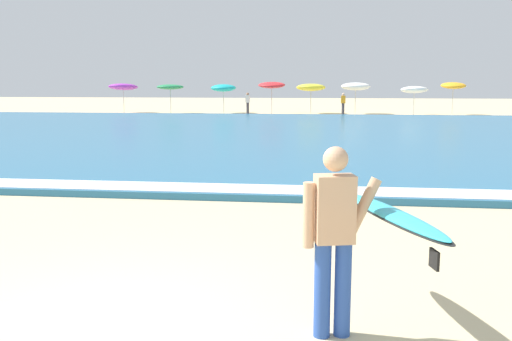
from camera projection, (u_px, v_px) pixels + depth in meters
name	position (u px, v px, depth m)	size (l,w,h in m)	color
ground_plane	(109.00, 331.00, 5.00)	(160.00, 160.00, 0.00)	beige
sea	(279.00, 133.00, 24.23)	(120.00, 28.00, 0.14)	teal
surf_foam	(227.00, 188.00, 11.09)	(120.00, 0.97, 0.01)	white
surfer_with_board	(359.00, 225.00, 4.79)	(1.17, 2.45, 1.73)	#284CA3
beach_umbrella_0	(123.00, 87.00, 41.68)	(2.22, 2.25, 2.32)	beige
beach_umbrella_1	(170.00, 87.00, 41.11)	(2.03, 2.03, 2.19)	beige
beach_umbrella_2	(223.00, 88.00, 41.52)	(1.92, 1.93, 2.22)	beige
beach_umbrella_3	(272.00, 85.00, 39.81)	(1.97, 2.01, 2.44)	beige
beach_umbrella_4	(311.00, 87.00, 40.83)	(2.18, 2.20, 2.26)	beige
beach_umbrella_5	(356.00, 86.00, 40.35)	(2.16, 2.16, 2.33)	beige
beach_umbrella_6	(414.00, 90.00, 38.72)	(1.91, 1.94, 2.12)	beige
beach_umbrella_7	(453.00, 86.00, 39.03)	(1.75, 1.78, 2.41)	beige
beachgoer_near_row_left	(343.00, 103.00, 39.07)	(0.32, 0.20, 1.58)	#383842
beachgoer_near_row_mid	(248.00, 103.00, 40.40)	(0.32, 0.20, 1.58)	#383842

